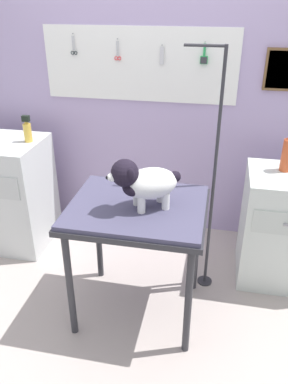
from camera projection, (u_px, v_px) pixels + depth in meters
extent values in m
cube|color=#B2A59F|center=(114.00, 320.00, 2.64)|extent=(4.40, 4.00, 0.04)
cube|color=#AE9BC9|center=(150.00, 103.00, 3.21)|extent=(4.00, 0.06, 2.30)
cube|color=white|center=(139.00, 65.00, 3.05)|extent=(1.56, 0.02, 0.57)
cylinder|color=gray|center=(73.00, 34.00, 3.03)|extent=(0.01, 0.02, 0.01)
cube|color=silver|center=(73.00, 43.00, 3.05)|extent=(0.01, 0.00, 0.11)
cube|color=silver|center=(74.00, 43.00, 3.05)|extent=(0.01, 0.00, 0.11)
torus|color=#1E292B|center=(73.00, 53.00, 3.09)|extent=(0.03, 0.01, 0.03)
torus|color=#1E292B|center=(76.00, 53.00, 3.08)|extent=(0.03, 0.01, 0.03)
cylinder|color=gray|center=(118.00, 39.00, 2.98)|extent=(0.01, 0.02, 0.01)
cube|color=silver|center=(117.00, 49.00, 3.00)|extent=(0.01, 0.00, 0.11)
cube|color=silver|center=(118.00, 49.00, 3.00)|extent=(0.01, 0.00, 0.11)
torus|color=red|center=(116.00, 58.00, 3.04)|extent=(0.03, 0.01, 0.03)
torus|color=red|center=(119.00, 58.00, 3.04)|extent=(0.03, 0.01, 0.03)
cylinder|color=gray|center=(162.00, 45.00, 2.94)|extent=(0.01, 0.02, 0.01)
cube|color=silver|center=(162.00, 56.00, 2.96)|extent=(0.03, 0.01, 0.13)
cylinder|color=gray|center=(205.00, 42.00, 2.86)|extent=(0.01, 0.02, 0.01)
cylinder|color=green|center=(205.00, 50.00, 2.88)|extent=(0.02, 0.02, 0.09)
cube|color=green|center=(204.00, 60.00, 2.91)|extent=(0.06, 0.02, 0.06)
cube|color=#333338|center=(204.00, 60.00, 2.90)|extent=(0.05, 0.01, 0.05)
cylinder|color=#2D2D33|center=(70.00, 285.00, 2.35)|extent=(0.04, 0.04, 0.77)
cylinder|color=#2D2D33|center=(188.00, 302.00, 2.22)|extent=(0.04, 0.04, 0.77)
cylinder|color=#2D2D33|center=(98.00, 234.00, 2.85)|extent=(0.04, 0.04, 0.77)
cylinder|color=#2D2D33|center=(196.00, 245.00, 2.72)|extent=(0.04, 0.04, 0.77)
cube|color=#2D2D33|center=(137.00, 211.00, 2.35)|extent=(0.84, 0.70, 0.03)
cube|color=#45425D|center=(137.00, 206.00, 2.34)|extent=(0.82, 0.68, 0.03)
cylinder|color=#2D2D33|center=(204.00, 281.00, 2.96)|extent=(0.11, 0.11, 0.01)
cylinder|color=#2D2D33|center=(214.00, 181.00, 2.56)|extent=(0.02, 0.02, 1.71)
cylinder|color=#2D2D33|center=(205.00, 45.00, 2.19)|extent=(0.24, 0.02, 0.02)
cylinder|color=white|center=(141.00, 204.00, 2.22)|extent=(0.05, 0.05, 0.11)
cylinder|color=white|center=(137.00, 197.00, 2.30)|extent=(0.05, 0.05, 0.11)
cylinder|color=white|center=(166.00, 201.00, 2.26)|extent=(0.05, 0.05, 0.11)
cylinder|color=white|center=(161.00, 193.00, 2.34)|extent=(0.05, 0.05, 0.11)
ellipsoid|color=white|center=(150.00, 183.00, 2.23)|extent=(0.38, 0.33, 0.18)
ellipsoid|color=black|center=(132.00, 187.00, 2.21)|extent=(0.16, 0.18, 0.10)
sphere|color=black|center=(125.00, 173.00, 2.16)|extent=(0.16, 0.16, 0.16)
ellipsoid|color=white|center=(113.00, 177.00, 2.15)|extent=(0.09, 0.09, 0.05)
sphere|color=black|center=(107.00, 178.00, 2.14)|extent=(0.02, 0.02, 0.02)
ellipsoid|color=black|center=(131.00, 176.00, 2.10)|extent=(0.06, 0.05, 0.09)
ellipsoid|color=black|center=(125.00, 166.00, 2.21)|extent=(0.06, 0.05, 0.09)
sphere|color=black|center=(175.00, 177.00, 2.26)|extent=(0.07, 0.07, 0.07)
cube|color=silver|center=(0.00, 192.00, 3.27)|extent=(0.80, 0.56, 0.93)
cylinder|color=gold|center=(28.00, 133.00, 2.99)|extent=(0.06, 0.06, 0.14)
cylinder|color=gold|center=(26.00, 123.00, 2.96)|extent=(0.03, 0.03, 0.02)
cube|color=black|center=(26.00, 118.00, 2.94)|extent=(0.06, 0.03, 0.04)
cylinder|color=#BF4C26|center=(287.00, 155.00, 2.66)|extent=(0.08, 0.08, 0.23)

